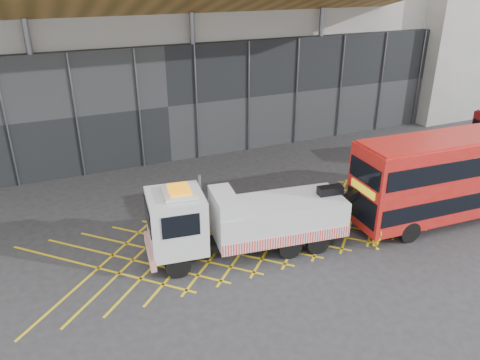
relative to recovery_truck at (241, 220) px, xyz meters
name	(u,v)px	position (x,y,z in m)	size (l,w,h in m)	color
ground_plane	(197,245)	(-1.75, 1.44, -1.80)	(120.00, 120.00, 0.00)	#2C2C2E
road_markings	(282,226)	(3.05, 1.44, -1.79)	(26.36, 7.16, 0.01)	yellow
construction_building	(137,20)	(0.17, 19.84, 7.18)	(55.00, 23.97, 18.00)	gray
recovery_truck	(241,220)	(0.00, 0.00, 0.00)	(11.22, 3.86, 3.89)	black
bus_towed	(458,173)	(11.93, -1.53, 0.90)	(12.06, 3.47, 4.85)	#AD140F
worker	(377,232)	(6.23, -2.32, -0.92)	(0.64, 0.42, 1.75)	yellow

